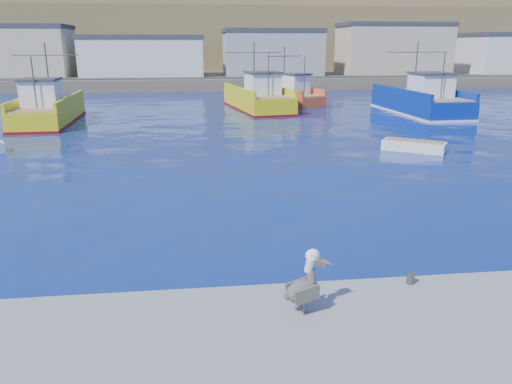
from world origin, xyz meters
TOP-DOWN VIEW (x-y plane):
  - ground at (0.00, 0.00)m, footprint 260.00×260.00m
  - dock_bollards at (0.60, -3.40)m, footprint 36.20×0.20m
  - far_shore at (0.00, 109.20)m, footprint 200.00×81.00m
  - trawler_yellow_a at (-14.69, 29.45)m, footprint 5.41×11.97m
  - trawler_yellow_b at (4.01, 36.33)m, footprint 6.27×12.90m
  - trawler_blue at (19.17, 31.63)m, footprint 6.25×13.23m
  - boat_orange at (8.01, 40.01)m, footprint 6.96×9.29m
  - skiff_mid at (11.10, 14.72)m, footprint 3.83×3.25m
  - pelican at (0.00, -4.45)m, footprint 1.22×0.71m

SIDE VIEW (x-z plane):
  - ground at x=0.00m, z-range 0.00..0.00m
  - skiff_mid at x=11.10m, z-range -0.15..0.67m
  - dock_bollards at x=0.60m, z-range 0.50..0.80m
  - boat_orange at x=8.01m, z-range -2.02..4.12m
  - trawler_yellow_a at x=-14.69m, z-range -2.22..4.36m
  - trawler_yellow_b at x=4.01m, z-range -2.23..4.42m
  - trawler_blue at x=19.17m, z-range -2.23..4.50m
  - pelican at x=0.00m, z-range 0.39..1.92m
  - far_shore at x=0.00m, z-range -3.02..20.98m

